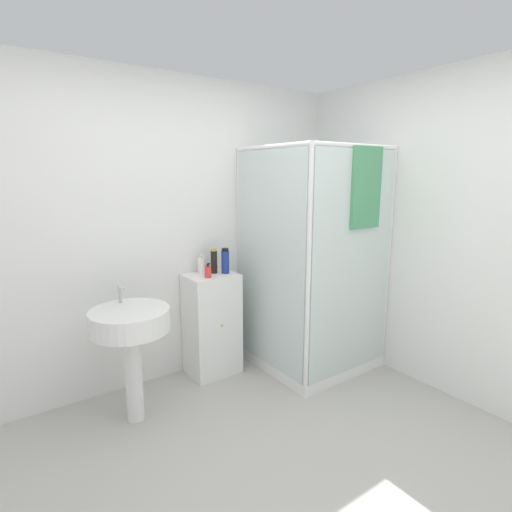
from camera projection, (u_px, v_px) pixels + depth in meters
The scene contains 10 objects.
ground_plane at pixel (296, 497), 2.17m from camera, with size 12.00×12.00×0.00m, color #B2AFA8.
wall_back at pixel (163, 232), 3.27m from camera, with size 6.40×0.06×2.50m, color white.
wall_right at pixel (478, 240), 2.88m from camera, with size 0.06×6.40×2.50m, color white.
shower_enclosure at pixel (311, 312), 3.58m from camera, with size 0.97×1.00×1.95m.
vanity_cabinet at pixel (212, 324), 3.46m from camera, with size 0.42×0.35×0.89m.
sink at pixel (131, 331), 2.73m from camera, with size 0.54×0.54×0.95m.
soap_dispenser at pixel (208, 272), 3.26m from camera, with size 0.06×0.06×0.12m.
shampoo_bottle_tall_black at pixel (214, 261), 3.40m from camera, with size 0.05×0.05×0.22m.
shampoo_bottle_blue at pixel (225, 261), 3.40m from camera, with size 0.07×0.07×0.22m.
lotion_bottle_white at pixel (201, 265), 3.39m from camera, with size 0.06×0.06×0.17m.
Camera 1 is at (-1.25, -1.39, 1.72)m, focal length 28.00 mm.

